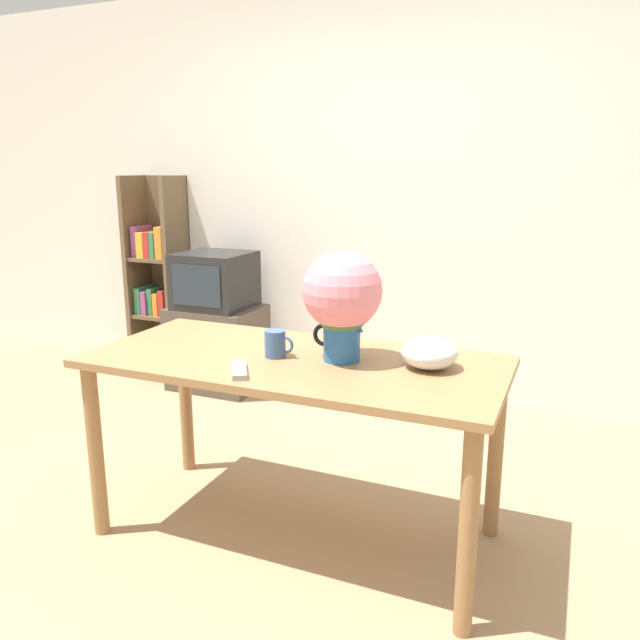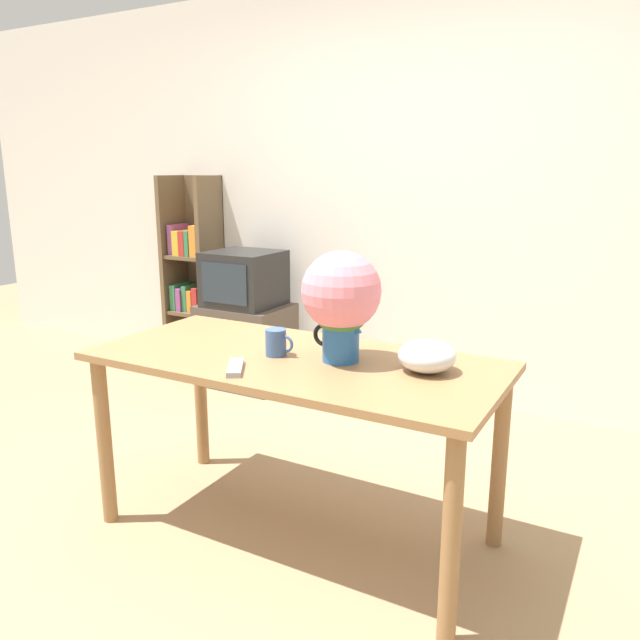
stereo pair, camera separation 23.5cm
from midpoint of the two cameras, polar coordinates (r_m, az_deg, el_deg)
The scene contains 10 objects.
ground_plane at distance 2.66m, azimuth -10.14°, elevation -19.52°, with size 12.00×12.00×0.00m, color #9E7F5B.
wall_back at distance 4.01m, azimuth 4.74°, elevation 11.46°, with size 8.00×0.05×2.60m.
table at distance 2.42m, azimuth -5.14°, elevation -5.78°, with size 1.59×0.73×0.75m.
flower_vase at distance 2.29m, azimuth -0.89°, elevation 1.96°, with size 0.30×0.30×0.42m.
coffee_mug at distance 2.39m, azimuth -6.88°, elevation -2.21°, with size 0.12×0.08×0.10m.
white_bowl at distance 2.26m, azimuth 7.06°, elevation -3.02°, with size 0.21×0.21×0.12m.
remote_control at distance 2.24m, azimuth -10.40°, elevation -4.59°, with size 0.14×0.18×0.02m.
tv_stand at distance 4.29m, azimuth -10.89°, elevation -2.46°, with size 0.58×0.45×0.55m.
tv_set at distance 4.19m, azimuth -11.19°, elevation 3.58°, with size 0.45×0.44×0.36m.
bookshelf at distance 4.77m, azimuth -15.92°, elevation 4.18°, with size 0.39×0.29×1.41m.
Camera 1 is at (1.16, -1.90, 1.45)m, focal length 35.00 mm.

